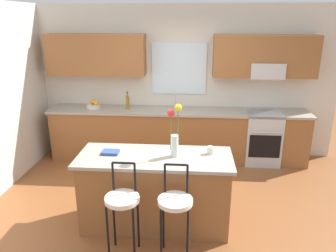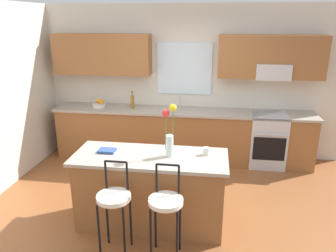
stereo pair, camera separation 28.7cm
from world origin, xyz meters
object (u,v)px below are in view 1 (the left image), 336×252
at_px(bar_stool_near, 122,203).
at_px(cookbook, 110,152).
at_px(oven_range, 262,137).
at_px(fruit_bowl_oranges, 94,105).
at_px(kitchen_island, 155,191).
at_px(flower_vase, 174,133).
at_px(mug_ceramic, 210,150).
at_px(bar_stool_middle, 175,205).
at_px(bottle_olive_oil, 128,102).

height_order(bar_stool_near, cookbook, bar_stool_near).
distance_m(oven_range, fruit_bowl_oranges, 3.04).
height_order(kitchen_island, flower_vase, flower_vase).
distance_m(bar_stool_near, mug_ceramic, 1.21).
bearing_deg(cookbook, fruit_bowl_oranges, 111.81).
bearing_deg(kitchen_island, cookbook, 176.01).
xyz_separation_m(kitchen_island, bar_stool_middle, (0.28, -0.58, 0.17)).
distance_m(oven_range, kitchen_island, 2.61).
height_order(fruit_bowl_oranges, bottle_olive_oil, bottle_olive_oil).
distance_m(kitchen_island, flower_vase, 0.77).
height_order(mug_ceramic, cookbook, mug_ceramic).
bearing_deg(flower_vase, mug_ceramic, 13.72).
bearing_deg(flower_vase, bar_stool_middle, -85.52).
bearing_deg(bottle_olive_oil, bar_stool_middle, -69.22).
bearing_deg(bottle_olive_oil, cookbook, -84.86).
xyz_separation_m(bar_stool_middle, bottle_olive_oil, (-0.99, 2.62, 0.41)).
bearing_deg(bar_stool_middle, bottle_olive_oil, 110.78).
xyz_separation_m(bar_stool_middle, fruit_bowl_oranges, (-1.61, 2.62, 0.33)).
bearing_deg(cookbook, kitchen_island, -3.99).
distance_m(kitchen_island, fruit_bowl_oranges, 2.49).
distance_m(bar_stool_near, fruit_bowl_oranges, 2.85).
bearing_deg(kitchen_island, fruit_bowl_oranges, 123.28).
xyz_separation_m(mug_ceramic, bottle_olive_oil, (-1.37, 1.92, 0.08)).
height_order(oven_range, cookbook, cookbook).
distance_m(bar_stool_near, cookbook, 0.73).
xyz_separation_m(oven_range, bar_stool_middle, (-1.38, -2.59, 0.18)).
xyz_separation_m(oven_range, mug_ceramic, (-1.01, -1.89, 0.51)).
bearing_deg(flower_vase, bar_stool_near, -130.13).
distance_m(bar_stool_middle, cookbook, 1.06).
xyz_separation_m(kitchen_island, bottle_olive_oil, (-0.72, 2.04, 0.58)).
bearing_deg(mug_ceramic, bar_stool_near, -142.93).
distance_m(oven_range, cookbook, 2.99).
relative_size(oven_range, kitchen_island, 0.50).
height_order(flower_vase, bottle_olive_oil, flower_vase).
bearing_deg(cookbook, oven_range, 41.97).
height_order(bar_stool_middle, bottle_olive_oil, bottle_olive_oil).
bearing_deg(fruit_bowl_oranges, bottle_olive_oil, -0.28).
xyz_separation_m(bar_stool_middle, flower_vase, (-0.05, 0.60, 0.57)).
height_order(flower_vase, cookbook, flower_vase).
bearing_deg(cookbook, bar_stool_near, -66.91).
distance_m(fruit_bowl_oranges, bottle_olive_oil, 0.63).
relative_size(kitchen_island, bar_stool_near, 1.75).
bearing_deg(cookbook, flower_vase, -1.42).
distance_m(cookbook, fruit_bowl_oranges, 2.16).
relative_size(kitchen_island, fruit_bowl_oranges, 7.59).
relative_size(kitchen_island, bar_stool_middle, 1.75).
relative_size(oven_range, bar_stool_middle, 0.88).
bearing_deg(fruit_bowl_oranges, bar_stool_near, -67.88).
distance_m(flower_vase, cookbook, 0.81).
distance_m(bar_stool_middle, mug_ceramic, 0.86).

